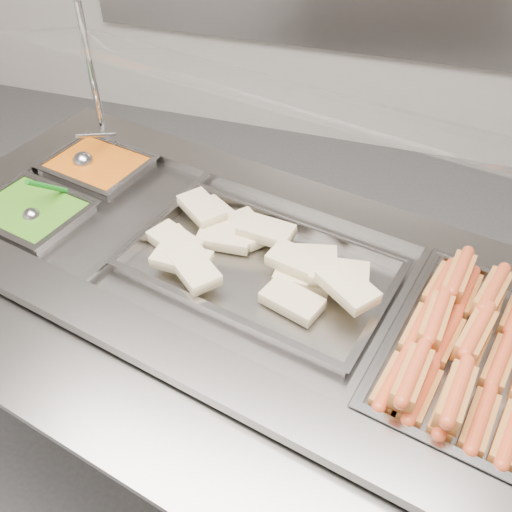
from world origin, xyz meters
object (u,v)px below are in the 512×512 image
(steam_counter, at_px, (243,359))
(serving_spoon, at_px, (35,211))
(pan_wraps, at_px, (259,271))
(ladle, at_px, (84,160))
(sneeze_guard, at_px, (283,99))
(pan_hotdogs, at_px, (468,360))

(steam_counter, height_order, serving_spoon, serving_spoon)
(pan_wraps, height_order, serving_spoon, serving_spoon)
(ladle, bearing_deg, sneeze_guard, -5.51)
(sneeze_guard, distance_m, pan_hotdogs, 0.77)
(steam_counter, height_order, pan_wraps, pan_wraps)
(steam_counter, relative_size, pan_wraps, 2.68)
(sneeze_guard, bearing_deg, pan_hotdogs, -32.11)
(pan_hotdogs, bearing_deg, sneeze_guard, 147.89)
(steam_counter, height_order, ladle, ladle)
(steam_counter, bearing_deg, serving_spoon, -179.13)
(steam_counter, xyz_separation_m, ladle, (-0.63, 0.28, 0.45))
(sneeze_guard, xyz_separation_m, ladle, (-0.68, 0.07, -0.35))
(serving_spoon, bearing_deg, pan_hotdogs, -5.94)
(pan_hotdogs, relative_size, ladle, 3.11)
(sneeze_guard, bearing_deg, serving_spoon, -161.90)
(sneeze_guard, height_order, serving_spoon, sneeze_guard)
(sneeze_guard, height_order, pan_wraps, sneeze_guard)
(sneeze_guard, xyz_separation_m, pan_wraps, (0.01, -0.22, -0.39))
(pan_wraps, bearing_deg, pan_hotdogs, -12.83)
(serving_spoon, bearing_deg, pan_wraps, -0.31)
(sneeze_guard, distance_m, serving_spoon, 0.79)
(pan_hotdogs, bearing_deg, steam_counter, 167.17)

